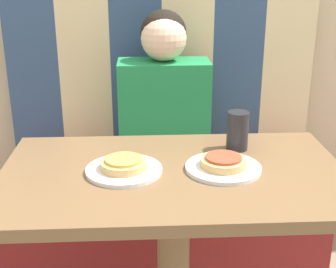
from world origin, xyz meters
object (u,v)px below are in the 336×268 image
object	(u,v)px
person	(164,98)
pizza_left	(124,164)
plate_left	(124,170)
drinking_cup	(238,131)
pizza_right	(224,162)
plate_right	(223,168)

from	to	relation	value
person	pizza_left	distance (m)	0.65
plate_left	drinking_cup	xyz separation A→B (m)	(0.36, 0.16, 0.06)
plate_left	pizza_right	bearing A→B (deg)	0.00
person	pizza_right	bearing A→B (deg)	-77.25
plate_left	pizza_right	distance (m)	0.29
plate_left	pizza_left	xyz separation A→B (m)	(0.00, 0.00, 0.02)
pizza_right	person	bearing A→B (deg)	102.75
person	plate_left	distance (m)	0.65
plate_left	pizza_left	size ratio (longest dim) A/B	1.64
plate_right	drinking_cup	size ratio (longest dim) A/B	1.77
plate_right	pizza_right	distance (m)	0.02
pizza_left	pizza_right	distance (m)	0.29
plate_left	plate_right	world-z (taller)	same
person	plate_left	size ratio (longest dim) A/B	3.16
plate_left	pizza_left	world-z (taller)	pizza_left
person	drinking_cup	size ratio (longest dim) A/B	5.59
pizza_right	drinking_cup	xyz separation A→B (m)	(0.07, 0.16, 0.04)
pizza_left	drinking_cup	size ratio (longest dim) A/B	1.08
plate_right	drinking_cup	xyz separation A→B (m)	(0.07, 0.16, 0.06)
person	pizza_right	xyz separation A→B (m)	(0.14, -0.63, -0.01)
plate_right	pizza_left	size ratio (longest dim) A/B	1.64
pizza_right	drinking_cup	world-z (taller)	drinking_cup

